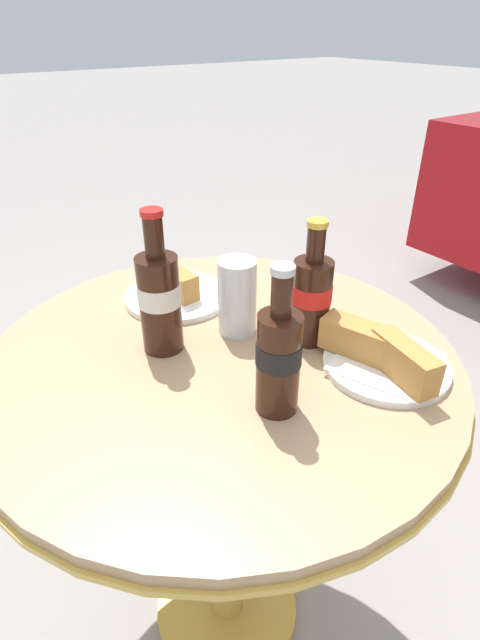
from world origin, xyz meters
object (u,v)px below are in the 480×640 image
Objects in this scene: bistro_table at (222,417)px; cola_bottle_right at (279,357)px; cola_bottle_center at (160,298)px; cola_bottle_left at (311,296)px; drinking_glass at (237,300)px; lunch_plate_far at (382,357)px; lunch_plate_near at (177,292)px.

bistro_table is 0.28m from cola_bottle_right.
cola_bottle_center is (-0.23, -0.06, 0.01)m from cola_bottle_right.
cola_bottle_right is (0.16, -0.01, 0.23)m from bistro_table.
cola_bottle_left is 0.13m from drinking_glass.
cola_bottle_right is 0.20m from lunch_plate_far.
cola_bottle_right reaches higher than cola_bottle_left.
lunch_plate_far is (0.13, 0.03, -0.06)m from cola_bottle_left.
cola_bottle_center is 0.14m from drinking_glass.
cola_bottle_left is 0.25m from cola_bottle_center.
lunch_plate_near is (-0.26, -0.12, -0.07)m from cola_bottle_left.
cola_bottle_right is at bearing 14.37° from cola_bottle_center.
cola_bottle_center reaches higher than cola_bottle_left.
cola_bottle_center is at bearing -135.37° from bistro_table.
cola_bottle_left is at bearing -165.92° from lunch_plate_far.
drinking_glass reaches higher than bistro_table.
lunch_plate_far is (0.39, 0.15, 0.01)m from lunch_plate_near.
bistro_table is 5.92× the size of drinking_glass.
cola_bottle_right is at bearing -3.71° from bistro_table.
cola_bottle_center is 1.15× the size of lunch_plate_far.
bistro_table is 3.82× the size of lunch_plate_far.
drinking_glass is at bearing 77.68° from cola_bottle_center.
cola_bottle_center is (-0.07, -0.07, 0.24)m from bistro_table.
cola_bottle_right reaches higher than lunch_plate_far.
cola_bottle_center is at bearing -36.82° from lunch_plate_near.
drinking_glass is 0.26m from lunch_plate_far.
lunch_plate_near is at bearing 143.18° from cola_bottle_center.
cola_bottle_left is at bearing 60.37° from cola_bottle_center.
cola_bottle_center is at bearing -102.32° from drinking_glass.
drinking_glass reaches higher than lunch_plate_far.
cola_bottle_center is at bearing -165.63° from cola_bottle_right.
bistro_table is at bearing -135.85° from lunch_plate_far.
bistro_table is 0.28m from cola_bottle_left.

